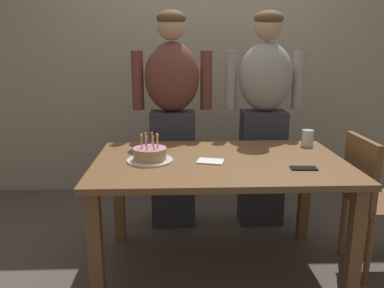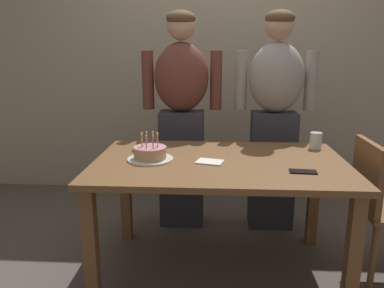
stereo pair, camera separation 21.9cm
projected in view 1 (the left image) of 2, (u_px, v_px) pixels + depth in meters
name	position (u px, v px, depth m)	size (l,w,h in m)	color
ground_plane	(218.00, 269.00, 2.50)	(10.00, 10.00, 0.00)	#564C44
back_wall	(203.00, 58.00, 3.69)	(5.20, 0.10, 2.60)	tan
dining_table	(219.00, 175.00, 2.35)	(1.50, 0.96, 0.74)	brown
birthday_cake	(150.00, 155.00, 2.28)	(0.27, 0.27, 0.17)	white
water_glass_near	(308.00, 138.00, 2.64)	(0.08, 0.08, 0.11)	silver
cell_phone	(304.00, 168.00, 2.14)	(0.14, 0.07, 0.01)	black
napkin_stack	(210.00, 161.00, 2.27)	(0.15, 0.11, 0.01)	white
person_man_bearded	(172.00, 118.00, 2.96)	(0.61, 0.27, 1.66)	#33333D
person_woman_cardigan	(264.00, 117.00, 2.99)	(0.61, 0.27, 1.66)	#33333D
dining_chair	(374.00, 194.00, 2.39)	(0.42, 0.42, 0.87)	brown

